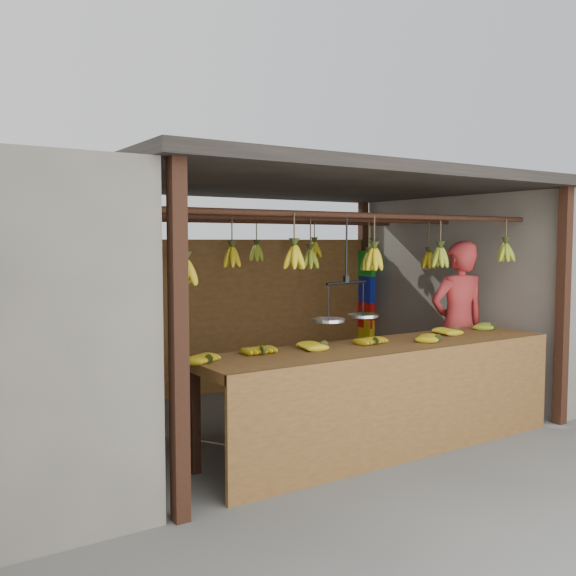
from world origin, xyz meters
TOP-DOWN VIEW (x-y plane):
  - ground at (0.00, 0.00)m, footprint 80.00×80.00m
  - stall at (0.00, 0.33)m, footprint 4.30×3.30m
  - neighbor_right at (3.60, 0.00)m, footprint 3.00×3.00m
  - counter at (0.04, -1.23)m, footprint 3.45×0.78m
  - hanging_bananas at (0.01, -0.01)m, footprint 3.63×2.22m
  - balance_scale at (-0.27, -1.00)m, footprint 0.71×0.36m
  - vendor at (1.60, -0.55)m, footprint 0.73×0.55m
  - bag_bundles at (1.94, 1.35)m, footprint 0.08×0.26m

SIDE VIEW (x-z plane):
  - ground at x=0.00m, z-range 0.00..0.00m
  - counter at x=0.04m, z-range 0.23..1.19m
  - vendor at x=1.60m, z-range 0.00..1.78m
  - bag_bundles at x=1.94m, z-range 0.36..1.62m
  - neighbor_right at x=3.60m, z-range 0.00..2.30m
  - balance_scale at x=-0.27m, z-range 0.75..1.63m
  - hanging_bananas at x=0.01m, z-range 1.43..1.83m
  - stall at x=0.00m, z-range 0.77..3.17m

